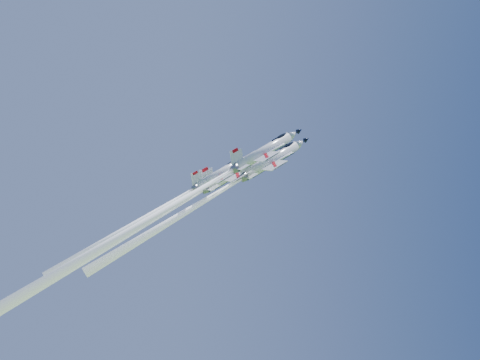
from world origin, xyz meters
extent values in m
cylinder|color=white|center=(6.65, 1.51, 100.46)|extent=(8.34, 6.19, 11.78)
cone|color=white|center=(12.93, 2.13, 104.50)|extent=(3.30, 2.81, 3.42)
cone|color=black|center=(14.38, 2.27, 105.44)|extent=(1.66, 1.42, 1.72)
cone|color=slate|center=(0.87, 0.93, 96.74)|extent=(2.73, 2.43, 2.49)
ellipsoid|color=black|center=(10.36, 1.67, 103.68)|extent=(3.33, 1.70, 2.73)
cube|color=black|center=(8.90, 1.45, 103.04)|extent=(1.17, 0.38, 0.93)
cube|color=white|center=(5.72, 1.49, 99.57)|extent=(5.95, 10.11, 4.69)
cube|color=white|center=(8.47, 3.02, 101.91)|extent=(3.21, 1.61, 2.22)
cube|color=white|center=(9.11, 0.54, 101.29)|extent=(3.21, 1.61, 2.22)
cube|color=white|center=(1.76, 1.05, 97.19)|extent=(3.12, 5.56, 2.49)
cube|color=white|center=(1.18, 0.51, 98.77)|extent=(3.70, 1.38, 3.96)
cube|color=#BA0910|center=(0.75, 0.07, 100.09)|extent=(1.39, 0.47, 1.20)
cube|color=black|center=(7.13, 1.82, 99.68)|extent=(9.04, 1.47, 5.92)
sphere|color=white|center=(0.65, 0.91, 96.60)|extent=(1.13, 0.97, 1.13)
cone|color=white|center=(-13.35, -0.48, 87.59)|extent=(18.58, 13.01, 28.84)
cylinder|color=white|center=(0.04, 4.51, 98.75)|extent=(9.03, 6.70, 12.75)
cone|color=white|center=(6.83, 5.18, 103.12)|extent=(3.57, 3.04, 3.70)
cone|color=black|center=(8.40, 5.34, 104.14)|extent=(1.80, 1.53, 1.86)
cone|color=slate|center=(-6.22, 3.89, 94.72)|extent=(2.96, 2.63, 2.69)
ellipsoid|color=black|center=(4.05, 4.68, 102.23)|extent=(3.60, 1.83, 2.96)
cube|color=black|center=(2.47, 4.45, 101.54)|extent=(1.27, 0.41, 1.00)
cube|color=white|center=(-0.97, 4.49, 97.78)|extent=(6.43, 10.94, 5.07)
cube|color=white|center=(2.00, 6.14, 100.32)|extent=(3.48, 1.74, 2.41)
cube|color=white|center=(2.70, 3.46, 99.65)|extent=(3.48, 1.74, 2.41)
cube|color=white|center=(-5.26, 4.01, 95.22)|extent=(3.37, 6.02, 2.70)
cube|color=white|center=(-5.89, 3.43, 96.92)|extent=(4.00, 1.50, 4.28)
cube|color=#BA0910|center=(-6.35, 2.95, 98.35)|extent=(1.50, 0.51, 1.29)
cube|color=black|center=(0.55, 4.85, 97.90)|extent=(9.78, 1.59, 6.41)
sphere|color=white|center=(-6.46, 3.86, 94.57)|extent=(1.22, 1.05, 1.23)
cone|color=white|center=(-28.05, 1.72, 80.67)|extent=(27.61, 19.10, 43.66)
cylinder|color=white|center=(2.65, -7.82, 99.81)|extent=(7.68, 5.70, 10.85)
cone|color=white|center=(8.42, -7.25, 103.52)|extent=(3.04, 2.59, 3.15)
cone|color=black|center=(9.77, -7.11, 104.39)|extent=(1.53, 1.30, 1.58)
cone|color=slate|center=(-2.68, -8.35, 96.38)|extent=(2.52, 2.24, 2.29)
ellipsoid|color=black|center=(6.06, -7.67, 102.76)|extent=(3.06, 1.56, 2.52)
cube|color=black|center=(4.72, -7.87, 102.18)|extent=(1.08, 0.35, 0.85)
cube|color=white|center=(1.79, -7.84, 98.98)|extent=(5.48, 9.31, 4.32)
cube|color=white|center=(4.32, -6.43, 101.14)|extent=(2.96, 1.48, 2.05)
cube|color=white|center=(4.91, -8.71, 100.57)|extent=(2.96, 1.48, 2.05)
cube|color=white|center=(-1.86, -8.24, 96.80)|extent=(2.87, 5.12, 2.30)
cube|color=white|center=(-2.40, -8.74, 98.25)|extent=(3.41, 1.27, 3.64)
cube|color=#BA0910|center=(-2.79, -9.15, 99.47)|extent=(1.28, 0.44, 1.10)
cube|color=black|center=(3.08, -7.53, 99.08)|extent=(8.32, 1.35, 5.45)
sphere|color=white|center=(-2.88, -8.37, 96.25)|extent=(1.04, 0.89, 1.04)
cone|color=white|center=(-21.23, -10.19, 84.44)|extent=(23.46, 16.23, 37.09)
cylinder|color=white|center=(-4.17, -1.74, 96.73)|extent=(6.77, 5.02, 9.56)
cone|color=white|center=(0.92, -1.23, 100.01)|extent=(2.68, 2.28, 2.78)
cone|color=black|center=(2.10, -1.11, 100.77)|extent=(1.35, 1.15, 1.40)
cone|color=slate|center=(-8.86, -2.20, 93.71)|extent=(2.22, 1.97, 2.02)
ellipsoid|color=black|center=(-1.17, -1.61, 99.34)|extent=(2.70, 1.38, 2.22)
cube|color=black|center=(-2.35, -1.78, 98.82)|extent=(0.95, 0.31, 0.75)
cube|color=white|center=(-4.93, -1.75, 96.00)|extent=(4.82, 8.20, 3.81)
cube|color=white|center=(-2.70, -0.51, 97.90)|extent=(2.61, 1.30, 1.80)
cube|color=white|center=(-2.18, -2.52, 97.40)|extent=(2.61, 1.30, 1.80)
cube|color=white|center=(-8.14, -2.11, 94.08)|extent=(2.53, 4.51, 2.02)
cube|color=white|center=(-8.62, -2.55, 95.36)|extent=(3.00, 1.12, 3.21)
cube|color=#BA0910|center=(-8.96, -2.90, 96.43)|extent=(1.13, 0.38, 0.97)
cube|color=black|center=(-3.79, -1.48, 96.09)|extent=(7.33, 1.19, 4.81)
sphere|color=white|center=(-9.04, -2.22, 93.59)|extent=(0.91, 0.79, 0.92)
cone|color=white|center=(-21.26, -3.44, 85.73)|extent=(16.07, 11.22, 25.06)
camera|label=1|loc=(-20.60, -97.86, 77.19)|focal=40.00mm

